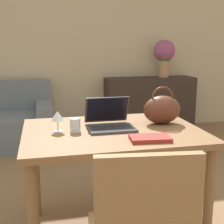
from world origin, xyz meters
The scene contains 9 objects.
wall_back centered at (0.00, 3.42, 1.35)m, with size 10.00×0.06×2.70m.
dining_table centered at (-0.10, 0.63, 0.67)m, with size 1.16×0.85×0.77m.
sideboard centered at (1.06, 3.16, 0.41)m, with size 1.36×0.40×0.82m.
laptop centered at (-0.11, 0.69, 0.82)m, with size 0.31×0.30×0.20m.
drinking_glass centered at (-0.35, 0.64, 0.81)m, with size 0.07×0.07×0.09m.
wine_glass centered at (-0.46, 0.66, 0.87)m, with size 0.08×0.08×0.14m.
handbag centered at (0.28, 0.71, 0.87)m, with size 0.27×0.16×0.27m.
flower_vase centered at (1.28, 3.16, 1.17)m, with size 0.32×0.32×0.56m.
book centered at (0.06, 0.36, 0.78)m, with size 0.25×0.16×0.02m.
Camera 1 is at (-0.54, -1.31, 1.32)m, focal length 50.00 mm.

